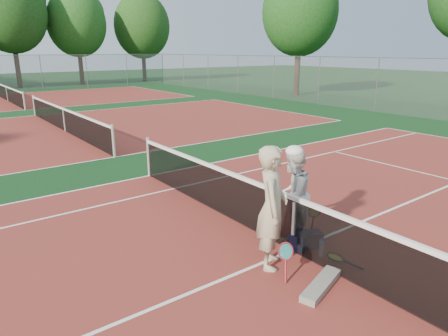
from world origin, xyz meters
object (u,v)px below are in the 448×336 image
(racket_red, at_px, (285,260))
(sports_bag_purple, at_px, (311,239))
(racket_black_held, at_px, (314,220))
(player_a, at_px, (272,208))
(player_b, at_px, (292,195))
(sports_bag_navy, at_px, (301,241))
(racket_spare, at_px, (335,259))
(water_bottle, at_px, (321,248))
(net_main, at_px, (294,224))

(racket_red, relative_size, sports_bag_purple, 1.52)
(racket_black_held, bearing_deg, player_a, -36.54)
(player_b, distance_m, sports_bag_navy, 0.84)
(racket_spare, distance_m, water_bottle, 0.30)
(racket_red, xyz_separation_m, racket_spare, (0.95, -0.23, -0.20))
(player_a, bearing_deg, net_main, -36.95)
(racket_spare, distance_m, sports_bag_navy, 0.70)
(racket_red, relative_size, racket_black_held, 0.97)
(sports_bag_navy, relative_size, sports_bag_purple, 1.10)
(player_b, bearing_deg, player_a, 11.89)
(player_b, relative_size, sports_bag_navy, 4.37)
(racket_red, bearing_deg, racket_black_held, -22.57)
(sports_bag_navy, bearing_deg, water_bottle, -78.09)
(player_b, xyz_separation_m, racket_red, (-1.04, -0.89, -0.59))
(player_b, bearing_deg, sports_bag_purple, 78.81)
(sports_bag_navy, bearing_deg, sports_bag_purple, -15.49)
(racket_red, relative_size, racket_spare, 0.92)
(water_bottle, bearing_deg, player_b, 83.17)
(sports_bag_navy, distance_m, water_bottle, 0.41)
(racket_black_held, xyz_separation_m, sports_bag_navy, (-0.67, -0.28, -0.13))
(net_main, relative_size, racket_red, 20.10)
(net_main, bearing_deg, water_bottle, -59.80)
(player_b, distance_m, racket_spare, 1.37)
(sports_bag_navy, xyz_separation_m, water_bottle, (0.08, -0.40, -0.01))
(racket_black_held, distance_m, water_bottle, 0.91)
(net_main, distance_m, player_b, 0.63)
(sports_bag_purple, bearing_deg, sports_bag_navy, 164.51)
(net_main, distance_m, racket_black_held, 0.90)
(racket_red, height_order, racket_spare, racket_red)
(net_main, xyz_separation_m, racket_spare, (0.26, -0.72, -0.44))
(water_bottle, bearing_deg, net_main, 120.20)
(sports_bag_purple, relative_size, water_bottle, 1.20)
(racket_red, bearing_deg, water_bottle, -44.77)
(racket_red, bearing_deg, player_a, 33.57)
(racket_black_held, xyz_separation_m, sports_bag_purple, (-0.45, -0.34, -0.14))
(player_a, distance_m, racket_red, 0.83)
(racket_spare, bearing_deg, sports_bag_purple, -34.83)
(racket_black_held, height_order, water_bottle, racket_black_held)
(player_a, bearing_deg, racket_spare, -80.79)
(racket_black_held, relative_size, water_bottle, 1.88)
(player_a, distance_m, racket_black_held, 1.68)
(racket_black_held, distance_m, sports_bag_purple, 0.58)
(player_b, height_order, racket_red, player_b)
(racket_black_held, bearing_deg, racket_red, -24.00)
(net_main, height_order, racket_red, net_main)
(net_main, bearing_deg, sports_bag_navy, -10.59)
(sports_bag_purple, bearing_deg, racket_red, -159.30)
(racket_spare, xyz_separation_m, water_bottle, (-0.01, 0.29, 0.08))
(racket_black_held, distance_m, racket_spare, 1.15)
(racket_black_held, xyz_separation_m, racket_spare, (-0.58, -0.97, -0.21))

